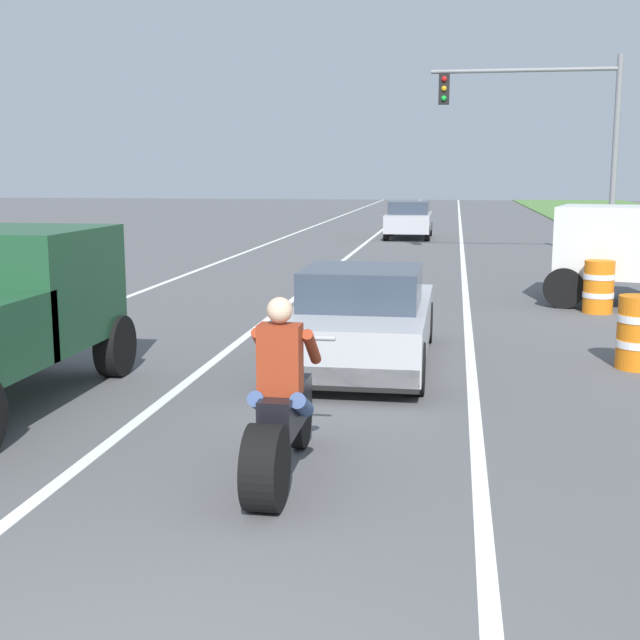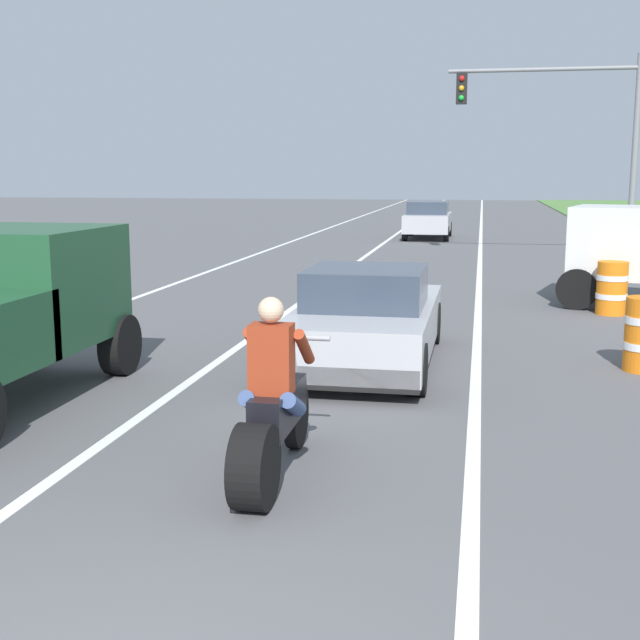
% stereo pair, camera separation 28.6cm
% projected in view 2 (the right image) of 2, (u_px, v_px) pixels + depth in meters
% --- Properties ---
extents(lane_stripe_left_solid, '(0.14, 120.00, 0.01)m').
position_uv_depth(lane_stripe_left_solid, '(225.00, 266.00, 24.08)').
color(lane_stripe_left_solid, white).
rests_on(lane_stripe_left_solid, ground).
extents(lane_stripe_right_solid, '(0.14, 120.00, 0.01)m').
position_uv_depth(lane_stripe_right_solid, '(480.00, 271.00, 22.75)').
color(lane_stripe_right_solid, white).
rests_on(lane_stripe_right_solid, ground).
extents(lane_stripe_centre_dashed, '(0.14, 120.00, 0.01)m').
position_uv_depth(lane_stripe_centre_dashed, '(348.00, 268.00, 23.41)').
color(lane_stripe_centre_dashed, white).
rests_on(lane_stripe_centre_dashed, ground).
extents(motorcycle_with_rider, '(0.70, 2.21, 1.62)m').
position_uv_depth(motorcycle_with_rider, '(272.00, 416.00, 7.17)').
color(motorcycle_with_rider, black).
rests_on(motorcycle_with_rider, ground).
extents(sports_car_silver, '(1.84, 4.30, 1.37)m').
position_uv_depth(sports_car_silver, '(367.00, 320.00, 11.61)').
color(sports_car_silver, '#B7B7BC').
rests_on(sports_car_silver, ground).
extents(traffic_light_mast_near, '(5.51, 0.34, 6.00)m').
position_uv_depth(traffic_light_mast_near, '(574.00, 123.00, 24.53)').
color(traffic_light_mast_near, gray).
rests_on(traffic_light_mast_near, ground).
extents(construction_barrel_mid, '(0.58, 0.58, 1.00)m').
position_uv_depth(construction_barrel_mid, '(612.00, 288.00, 15.76)').
color(construction_barrel_mid, orange).
rests_on(construction_barrel_mid, ground).
extents(distant_car_far_ahead, '(1.80, 4.00, 1.50)m').
position_uv_depth(distant_car_far_ahead, '(428.00, 219.00, 33.80)').
color(distant_car_far_ahead, '#B2B2B7').
rests_on(distant_car_far_ahead, ground).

